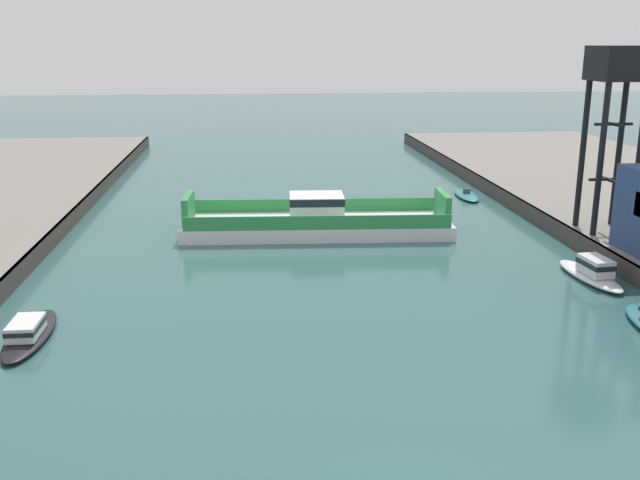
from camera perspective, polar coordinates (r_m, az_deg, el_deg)
name	(u,v)px	position (r m, az deg, el deg)	size (l,w,h in m)	color
chain_ferry	(316,221)	(57.76, -0.29, 1.52)	(21.90, 7.47, 3.30)	silver
moored_boat_near_right	(466,195)	(73.06, 11.66, 3.55)	(2.22, 6.24, 0.90)	#237075
moored_boat_mid_right	(592,272)	(49.63, 20.99, -2.39)	(2.56, 7.05, 1.68)	white
moored_boat_far_left	(29,332)	(40.38, -22.34, -6.85)	(2.08, 7.18, 1.23)	black
crane_tower	(618,83)	(56.39, 22.80, 11.51)	(3.74, 3.74, 13.47)	black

